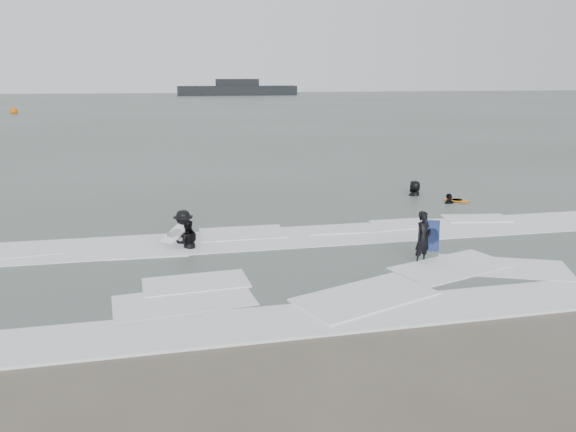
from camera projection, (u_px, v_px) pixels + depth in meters
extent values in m
plane|color=brown|center=(329.00, 308.00, 13.85)|extent=(320.00, 320.00, 0.00)
plane|color=#47544C|center=(193.00, 109.00, 89.76)|extent=(320.00, 320.00, 0.00)
imported|color=black|center=(422.00, 264.00, 17.08)|extent=(0.72, 0.62, 1.66)
imported|color=black|center=(188.00, 250.00, 18.44)|extent=(0.78, 0.62, 1.55)
imported|color=black|center=(184.00, 239.00, 19.59)|extent=(1.36, 0.99, 1.89)
imported|color=black|center=(449.00, 204.00, 24.81)|extent=(1.04, 0.66, 1.64)
imported|color=black|center=(414.00, 196.00, 26.44)|extent=(1.04, 1.10, 1.90)
cube|color=white|center=(336.00, 317.00, 13.27)|extent=(30.03, 2.32, 0.07)
cube|color=white|center=(282.00, 238.00, 19.53)|extent=(30.00, 2.60, 0.09)
sphere|color=#D95509|center=(14.00, 111.00, 80.16)|extent=(1.00, 1.00, 1.00)
cylinder|color=#D95509|center=(13.00, 106.00, 80.00)|extent=(0.10, 0.10, 1.00)
cube|color=black|center=(237.00, 91.00, 146.87)|extent=(30.96, 5.53, 2.43)
cube|color=black|center=(237.00, 82.00, 146.35)|extent=(11.06, 3.32, 1.77)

